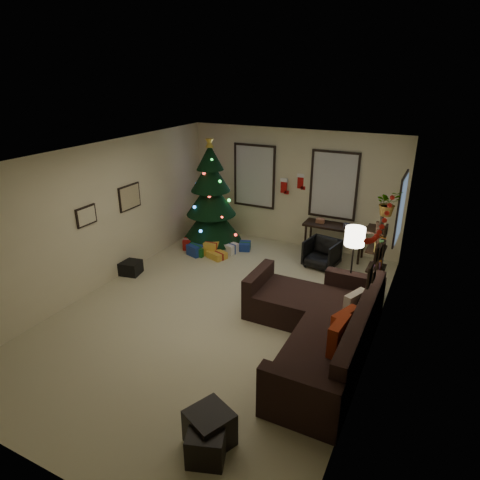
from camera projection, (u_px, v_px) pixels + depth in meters
name	position (u px, v px, depth m)	size (l,w,h in m)	color
floor	(219.00, 312.00, 7.25)	(7.00, 7.00, 0.00)	#BAB28C
ceiling	(216.00, 156.00, 6.24)	(7.00, 7.00, 0.00)	white
wall_back	(293.00, 189.00, 9.65)	(5.00, 5.00, 0.00)	beige
wall_front	(30.00, 369.00, 3.85)	(5.00, 5.00, 0.00)	beige
wall_left	(100.00, 217.00, 7.78)	(7.00, 7.00, 0.00)	beige
wall_right	(378.00, 271.00, 5.71)	(7.00, 7.00, 0.00)	beige
window_back_left	(255.00, 176.00, 9.94)	(1.05, 0.06, 1.50)	#728CB2
window_back_right	(334.00, 185.00, 9.15)	(1.05, 0.06, 1.50)	#728CB2
window_right_wall	(401.00, 209.00, 7.78)	(0.06, 0.90, 1.30)	#728CB2
christmas_tree	(211.00, 202.00, 9.67)	(1.39, 1.39, 2.59)	black
presents	(210.00, 247.00, 9.62)	(1.50, 1.05, 0.30)	silver
sofa	(320.00, 329.00, 6.26)	(2.09, 3.02, 0.92)	black
pillow_red_a	(339.00, 338.00, 5.49)	(0.13, 0.50, 0.50)	maroon
pillow_red_b	(344.00, 326.00, 5.73)	(0.13, 0.48, 0.48)	maroon
pillow_cream	(355.00, 305.00, 6.27)	(0.12, 0.42, 0.42)	#C0AF9B
ottoman_near	(210.00, 428.00, 4.65)	(0.45, 0.45, 0.43)	black
ottoman_far	(207.00, 444.00, 4.48)	(0.40, 0.40, 0.37)	black
desk	(335.00, 229.00, 9.21)	(1.36, 0.49, 0.73)	black
desk_chair	(322.00, 253.00, 8.84)	(0.59, 0.55, 0.61)	black
bookshelf	(378.00, 263.00, 7.30)	(0.30, 0.48, 1.60)	black
potted_plant	(388.00, 199.00, 7.10)	(0.52, 0.45, 0.58)	#4C4C4C
floor_lamp	(354.00, 242.00, 6.85)	(0.32, 0.32, 1.53)	black
art_map	(130.00, 197.00, 8.39)	(0.04, 0.60, 0.50)	black
art_abstract	(86.00, 216.00, 7.44)	(0.04, 0.45, 0.35)	black
gallery	(378.00, 258.00, 5.57)	(0.03, 1.25, 0.54)	black
garland	(380.00, 224.00, 5.46)	(0.08, 1.90, 0.30)	#A5140C
stocking_left	(284.00, 186.00, 9.52)	(0.20, 0.05, 0.36)	#990F0C
stocking_right	(301.00, 181.00, 9.50)	(0.20, 0.05, 0.36)	#990F0C
storage_bin	(127.00, 267.00, 8.60)	(0.54, 0.36, 0.27)	black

